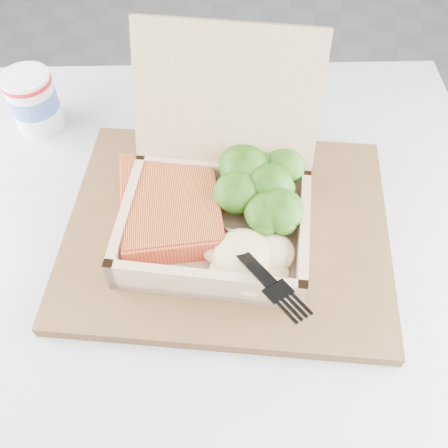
# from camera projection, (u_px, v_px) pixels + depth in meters

# --- Properties ---
(floor) EXTENTS (4.00, 4.00, 0.00)m
(floor) POSITION_uv_depth(u_px,v_px,m) (88.00, 420.00, 1.13)
(floor) COLOR gray
(floor) RESTS_ON ground
(cafe_table) EXTENTS (0.85, 0.85, 0.71)m
(cafe_table) POSITION_uv_depth(u_px,v_px,m) (201.00, 336.00, 0.70)
(cafe_table) COLOR black
(cafe_table) RESTS_ON floor
(serving_tray) EXTENTS (0.38, 0.31, 0.02)m
(serving_tray) POSITION_uv_depth(u_px,v_px,m) (227.00, 229.00, 0.57)
(serving_tray) COLOR brown
(serving_tray) RESTS_ON cafe_table
(takeout_container) EXTENTS (0.21, 0.22, 0.18)m
(takeout_container) POSITION_uv_depth(u_px,v_px,m) (218.00, 187.00, 0.54)
(takeout_container) COLOR tan
(takeout_container) RESTS_ON serving_tray
(salmon_fillet) EXTENTS (0.14, 0.16, 0.03)m
(salmon_fillet) POSITION_uv_depth(u_px,v_px,m) (170.00, 204.00, 0.55)
(salmon_fillet) COLOR #DC462B
(salmon_fillet) RESTS_ON takeout_container
(broccoli_pile) EXTENTS (0.13, 0.13, 0.05)m
(broccoli_pile) POSITION_uv_depth(u_px,v_px,m) (269.00, 190.00, 0.55)
(broccoli_pile) COLOR #3D7C1B
(broccoli_pile) RESTS_ON takeout_container
(mashed_potatoes) EXTENTS (0.10, 0.09, 0.03)m
(mashed_potatoes) POSITION_uv_depth(u_px,v_px,m) (243.00, 255.00, 0.51)
(mashed_potatoes) COLOR #CBBF83
(mashed_potatoes) RESTS_ON takeout_container
(plastic_fork) EXTENTS (0.12, 0.14, 0.03)m
(plastic_fork) POSITION_uv_depth(u_px,v_px,m) (226.00, 235.00, 0.51)
(plastic_fork) COLOR black
(plastic_fork) RESTS_ON mashed_potatoes
(paper_cup) EXTENTS (0.06, 0.06, 0.08)m
(paper_cup) POSITION_uv_depth(u_px,v_px,m) (33.00, 100.00, 0.65)
(paper_cup) COLOR silver
(paper_cup) RESTS_ON cafe_table
(receipt) EXTENTS (0.08, 0.13, 0.00)m
(receipt) POSITION_uv_depth(u_px,v_px,m) (245.00, 112.00, 0.70)
(receipt) COLOR white
(receipt) RESTS_ON cafe_table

